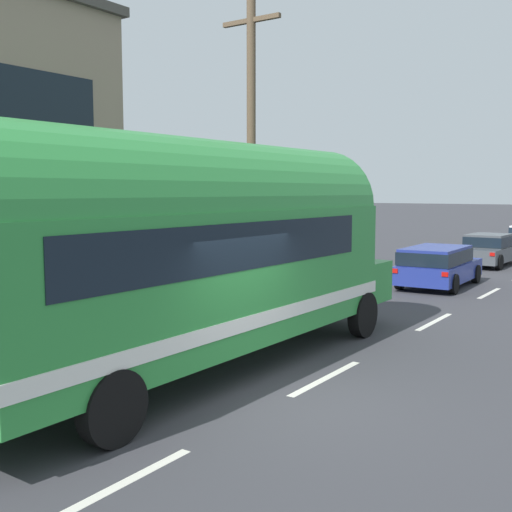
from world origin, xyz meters
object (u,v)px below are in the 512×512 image
object	(u,v)px
car_lead	(438,264)
utility_pole	(251,146)
car_second	(489,249)
painted_bus	(183,246)

from	to	relation	value
car_lead	utility_pole	bearing A→B (deg)	-113.97
car_lead	car_second	world-z (taller)	same
utility_pole	car_lead	distance (m)	8.17
painted_bus	car_lead	size ratio (longest dim) A/B	2.74
car_second	painted_bus	bearing A→B (deg)	-90.10
car_second	utility_pole	bearing A→B (deg)	-101.26
car_lead	car_second	xyz separation A→B (m)	(-0.17, 7.38, -0.06)
painted_bus	car_lead	distance (m)	12.74
painted_bus	car_second	world-z (taller)	painted_bus
utility_pole	painted_bus	xyz separation A→B (m)	(2.77, -5.96, -2.12)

